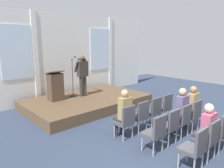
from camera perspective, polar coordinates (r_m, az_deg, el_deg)
ground_plane at (r=5.79m, az=23.98°, el=-16.43°), size 17.16×17.16×0.00m
rear_partition at (r=9.79m, az=-12.95°, el=7.33°), size 10.29×0.14×3.84m
stage_platform at (r=8.61m, az=-6.69°, el=-4.83°), size 4.75×2.94×0.38m
speaker at (r=8.61m, az=-8.12°, el=3.12°), size 0.51×0.69×1.69m
mic_stand at (r=8.68m, az=-10.60°, el=-1.23°), size 0.28×0.28×1.55m
lectern at (r=8.25m, az=-15.22°, el=-0.58°), size 0.60×0.48×1.16m
chair_r0_c0 at (r=5.74m, az=3.74°, el=-9.78°), size 0.46×0.44×0.94m
audience_r0_c0 at (r=5.71m, az=3.20°, el=-7.48°), size 0.36×0.39×1.37m
chair_r0_c1 at (r=6.17m, az=7.77°, el=-8.28°), size 0.46×0.44×0.94m
chair_r0_c2 at (r=6.63m, az=11.23°, el=-6.96°), size 0.46×0.44×0.94m
chair_r0_c3 at (r=7.12m, az=14.22°, el=-5.79°), size 0.46×0.44×0.94m
chair_r1_c0 at (r=5.16m, az=11.80°, el=-12.55°), size 0.46×0.44×0.94m
chair_r1_c1 at (r=5.64m, az=15.56°, el=-10.59°), size 0.46×0.44×0.94m
chair_r1_c2 at (r=6.14m, az=18.68°, el=-8.91°), size 0.46×0.44×0.94m
audience_r1_c2 at (r=6.10m, az=18.18°, el=-6.71°), size 0.36×0.39×1.39m
chair_r1_c3 at (r=6.67m, az=21.30°, el=-7.47°), size 0.46×0.44×0.94m
audience_r1_c3 at (r=6.64m, az=20.82°, el=-5.58°), size 0.36×0.39×1.35m
chair_r2_c0 at (r=4.72m, az=21.83°, el=-15.58°), size 0.46×0.44×0.94m
chair_r2_c1 at (r=5.24m, az=24.88°, el=-13.05°), size 0.46×0.44×0.94m
audience_r2_c1 at (r=5.20m, az=24.21°, el=-10.95°), size 0.36×0.39×1.30m
chair_r2_c2 at (r=5.78m, az=27.33°, el=-10.96°), size 0.46×0.44×0.94m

